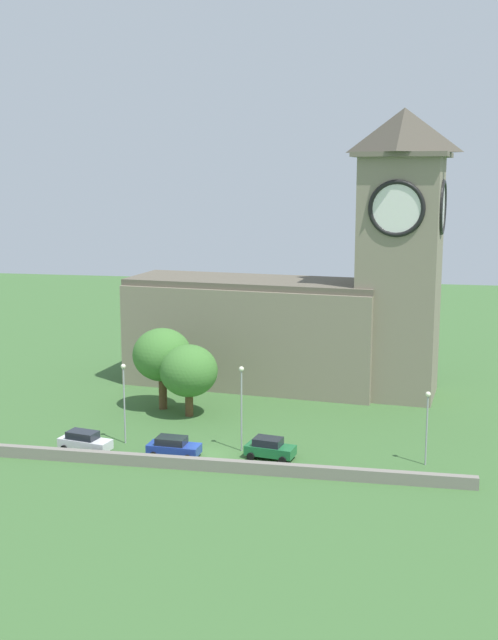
{
  "coord_description": "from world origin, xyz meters",
  "views": [
    {
      "loc": [
        15.9,
        -64.49,
        24.04
      ],
      "look_at": [
        1.78,
        9.55,
        10.23
      ],
      "focal_mm": 45.34,
      "sensor_mm": 36.0,
      "label": 1
    }
  ],
  "objects": [
    {
      "name": "streetlamp_central",
      "position": [
        2.61,
        1.75,
        5.02
      ],
      "size": [
        0.44,
        0.44,
        7.6
      ],
      "color": "#9EA0A5",
      "rests_on": "ground"
    },
    {
      "name": "streetlamp_east_mid",
      "position": [
        18.36,
        1.23,
        4.28
      ],
      "size": [
        0.44,
        0.44,
        6.32
      ],
      "color": "#9EA0A5",
      "rests_on": "ground"
    },
    {
      "name": "streetlamp_west_mid",
      "position": [
        -8.09,
        1.77,
        4.87
      ],
      "size": [
        0.44,
        0.44,
        7.34
      ],
      "color": "#9EA0A5",
      "rests_on": "ground"
    },
    {
      "name": "tree_riverside_west",
      "position": [
        -4.57,
        10.9,
        4.62
      ],
      "size": [
        5.79,
        5.79,
        7.26
      ],
      "color": "brown",
      "rests_on": "ground"
    },
    {
      "name": "church",
      "position": [
        5.65,
        23.82,
        9.72
      ],
      "size": [
        36.24,
        13.94,
        30.62
      ],
      "color": "gray",
      "rests_on": "ground"
    },
    {
      "name": "quay_barrier",
      "position": [
        0.0,
        -3.42,
        0.5
      ],
      "size": [
        44.54,
        0.7,
        0.99
      ],
      "primitive_type": "cube",
      "color": "gray",
      "rests_on": "ground"
    },
    {
      "name": "ground_plane",
      "position": [
        0.0,
        15.0,
        0.0
      ],
      "size": [
        200.0,
        200.0,
        0.0
      ],
      "primitive_type": "plane",
      "color": "#3D6633"
    },
    {
      "name": "tree_riverside_east",
      "position": [
        -7.87,
        12.8,
        5.68
      ],
      "size": [
        6.03,
        6.03,
        8.44
      ],
      "color": "brown",
      "rests_on": "ground"
    },
    {
      "name": "car_white",
      "position": [
        -10.83,
        -1.01,
        0.92
      ],
      "size": [
        4.93,
        2.78,
        1.82
      ],
      "color": "silver",
      "rests_on": "ground"
    },
    {
      "name": "car_blue",
      "position": [
        -2.86,
        -0.77,
        0.87
      ],
      "size": [
        4.59,
        2.45,
        1.73
      ],
      "color": "#233D9E",
      "rests_on": "ground"
    },
    {
      "name": "car_green",
      "position": [
        5.33,
        0.34,
        0.9
      ],
      "size": [
        4.44,
        2.79,
        1.79
      ],
      "color": "#1E6B38",
      "rests_on": "ground"
    }
  ]
}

